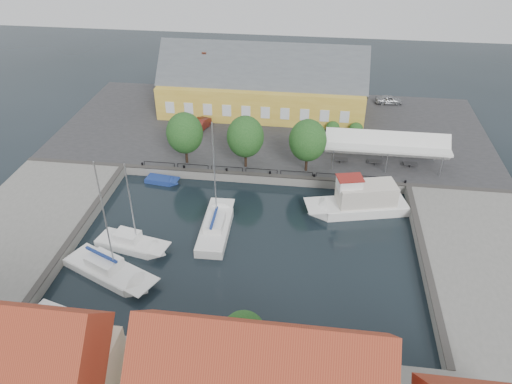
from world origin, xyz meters
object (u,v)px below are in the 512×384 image
car_red (199,125)px  trawler (360,203)px  west_boat_c (131,245)px  center_sailboat (216,229)px  car_silver (389,100)px  tent_canopy (387,145)px  launch_sw (59,319)px  warehouse (258,87)px  west_boat_d (109,271)px  launch_nw (162,181)px

car_red → trawler: trawler is taller
west_boat_c → center_sailboat: bearing=23.7°
car_silver → center_sailboat: 37.77m
tent_canopy → launch_sw: (-27.41, -26.80, -3.59)m
warehouse → car_silver: size_ratio=7.40×
warehouse → west_boat_c: size_ratio=2.90×
tent_canopy → west_boat_d: bearing=-140.4°
launch_sw → launch_nw: size_ratio=1.34×
west_boat_d → launch_nw: bearing=89.2°
warehouse → launch_sw: warehouse is taller
car_silver → car_red: size_ratio=0.89×
car_red → warehouse: bearing=62.5°
warehouse → tent_canopy: size_ratio=2.04×
car_silver → launch_sw: 54.03m
launch_nw → west_boat_c: bearing=-87.6°
tent_canopy → launch_nw: bearing=-167.7°
trawler → launch_sw: bearing=-142.9°
west_boat_c → west_boat_d: 3.91m
center_sailboat → trawler: (14.23, 5.58, 0.65)m
car_red → west_boat_c: west_boat_c is taller
trawler → car_silver: bearing=79.0°
launch_sw → launch_nw: bearing=84.3°
car_red → west_boat_c: 23.47m
warehouse → trawler: bearing=-58.7°
launch_sw → center_sailboat: bearing=51.7°
car_silver → west_boat_d: 48.23m
west_boat_d → launch_nw: size_ratio=3.06×
launch_sw → launch_nw: launch_sw is taller
warehouse → west_boat_c: bearing=-104.7°
center_sailboat → west_boat_d: west_boat_d is taller
west_boat_c → tent_canopy: bearing=34.8°
trawler → west_boat_c: west_boat_c is taller
west_boat_d → west_boat_c: bearing=79.6°
west_boat_c → west_boat_d: (-0.71, -3.84, 0.01)m
tent_canopy → west_boat_c: 30.39m
tent_canopy → trawler: (-3.06, -8.39, -2.67)m
launch_sw → tent_canopy: bearing=44.4°
launch_sw → car_silver: bearing=56.8°
car_silver → west_boat_c: (-26.92, -35.66, -1.40)m
car_silver → launch_nw: (-27.42, -23.92, -1.57)m
car_silver → west_boat_c: west_boat_c is taller
center_sailboat → launch_nw: 11.64m
car_red → launch_sw: bearing=-82.6°
center_sailboat → tent_canopy: bearing=38.9°
warehouse → tent_canopy: 21.63m
car_silver → west_boat_d: west_boat_d is taller
west_boat_c → launch_sw: 9.90m
trawler → west_boat_d: (-22.43, -12.71, -0.75)m
west_boat_c → launch_sw: bearing=-105.4°
warehouse → launch_nw: size_ratio=7.08×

